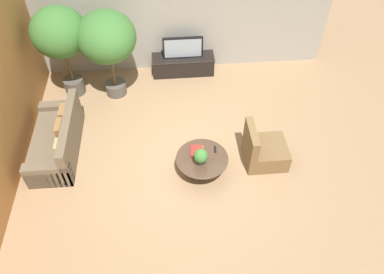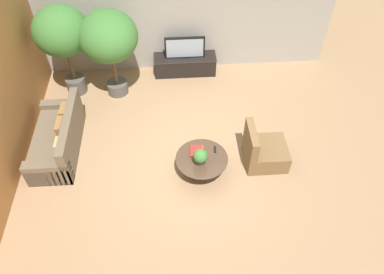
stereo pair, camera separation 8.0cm
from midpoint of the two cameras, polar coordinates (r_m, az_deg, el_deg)
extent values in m
plane|color=#9E7A56|center=(7.50, -0.79, -3.91)|extent=(24.00, 24.00, 0.00)
cube|color=#A39E93|center=(9.07, -2.20, 18.59)|extent=(7.40, 0.12, 3.00)
cube|color=black|center=(9.49, -0.83, 10.97)|extent=(1.50, 0.48, 0.47)
cube|color=#2D2823|center=(9.36, -0.84, 12.08)|extent=(1.53, 0.50, 0.02)
cube|color=black|center=(9.20, -0.86, 13.49)|extent=(0.96, 0.08, 0.54)
cube|color=#99A8B7|center=(9.17, -0.85, 13.35)|extent=(0.89, 0.00, 0.48)
cube|color=black|center=(9.35, -0.84, 12.19)|extent=(0.29, 0.13, 0.02)
cylinder|color=#756656|center=(7.36, 1.75, -5.21)|extent=(0.54, 0.54, 0.02)
cylinder|color=#756656|center=(7.21, 1.79, -4.33)|extent=(0.10, 0.10, 0.39)
cylinder|color=#4C3828|center=(7.06, 1.82, -3.30)|extent=(0.99, 0.99, 0.02)
cube|color=brown|center=(8.05, -19.60, -0.70)|extent=(0.84, 1.89, 0.42)
cube|color=brown|center=(7.66, -17.94, 1.53)|extent=(0.16, 1.89, 0.42)
cube|color=brown|center=(8.58, -18.78, 3.73)|extent=(0.84, 0.20, 0.54)
cube|color=brown|center=(7.48, -20.76, -5.18)|extent=(0.84, 0.20, 0.54)
cube|color=olive|center=(8.03, -18.53, 3.43)|extent=(0.13, 0.37, 0.34)
cube|color=olive|center=(7.73, -19.01, 1.25)|extent=(0.15, 0.38, 0.35)
cube|color=tan|center=(7.48, -19.45, -1.33)|extent=(0.16, 0.28, 0.27)
cube|color=brown|center=(7.54, 11.44, -2.49)|extent=(0.80, 0.76, 0.40)
cube|color=brown|center=(7.15, 9.38, -0.42)|extent=(0.14, 0.76, 0.46)
cylinder|color=#514C47|center=(9.34, -16.97, 7.68)|extent=(0.46, 0.46, 0.39)
cylinder|color=brown|center=(9.02, -17.72, 10.32)|extent=(0.08, 0.08, 0.70)
ellipsoid|color=#3D7533|center=(8.56, -19.08, 15.01)|extent=(1.17, 1.17, 1.07)
cylinder|color=#514C47|center=(9.10, -11.02, 7.47)|extent=(0.48, 0.48, 0.29)
cylinder|color=brown|center=(8.81, -11.47, 9.90)|extent=(0.08, 0.08, 0.68)
ellipsoid|color=#3D7533|center=(8.31, -12.39, 14.77)|extent=(1.26, 1.26, 1.10)
cylinder|color=#514C47|center=(6.93, 1.60, -3.80)|extent=(0.12, 0.12, 0.10)
sphere|color=#3D7533|center=(6.80, 1.63, -2.91)|extent=(0.27, 0.27, 0.27)
cube|color=gold|center=(7.14, 1.18, -2.25)|extent=(0.24, 0.34, 0.02)
cube|color=#A32823|center=(7.12, 1.00, -2.12)|extent=(0.26, 0.30, 0.03)
cube|color=black|center=(7.19, 3.84, -1.91)|extent=(0.05, 0.16, 0.02)
camera|label=1|loc=(0.04, -89.68, 0.34)|focal=35.00mm
camera|label=2|loc=(0.04, 90.32, -0.34)|focal=35.00mm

